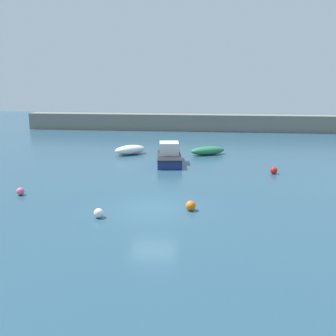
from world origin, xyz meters
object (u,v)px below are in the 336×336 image
object	(u,v)px
rowboat_blue_near	(130,150)
mooring_buoy_orange	(191,206)
motorboat_grey_hull	(169,156)
mooring_buoy_white	(99,213)
mooring_buoy_red	(274,170)
rowboat_white_midwater	(208,151)
mooring_buoy_pink	(20,191)

from	to	relation	value
rowboat_blue_near	mooring_buoy_orange	world-z (taller)	rowboat_blue_near
motorboat_grey_hull	mooring_buoy_orange	size ratio (longest dim) A/B	9.23
mooring_buoy_orange	mooring_buoy_white	world-z (taller)	mooring_buoy_orange
mooring_buoy_red	rowboat_white_midwater	bearing A→B (deg)	126.41
rowboat_blue_near	mooring_buoy_orange	size ratio (longest dim) A/B	5.99
rowboat_blue_near	mooring_buoy_red	bearing A→B (deg)	-64.76
motorboat_grey_hull	mooring_buoy_red	distance (m)	8.55
rowboat_blue_near	mooring_buoy_pink	distance (m)	13.74
motorboat_grey_hull	mooring_buoy_red	bearing A→B (deg)	64.10
rowboat_white_midwater	mooring_buoy_orange	world-z (taller)	rowboat_white_midwater
mooring_buoy_white	mooring_buoy_red	bearing A→B (deg)	45.15
rowboat_blue_near	mooring_buoy_orange	distance (m)	16.10
rowboat_white_midwater	mooring_buoy_white	world-z (taller)	rowboat_white_midwater
mooring_buoy_white	mooring_buoy_orange	bearing A→B (deg)	19.42
rowboat_blue_near	mooring_buoy_red	distance (m)	13.58
motorboat_grey_hull	mooring_buoy_red	xyz separation A→B (m)	(8.11, -2.69, -0.38)
mooring_buoy_pink	mooring_buoy_white	size ratio (longest dim) A/B	0.94
mooring_buoy_pink	rowboat_blue_near	bearing A→B (deg)	73.46
mooring_buoy_orange	mooring_buoy_white	xyz separation A→B (m)	(-4.56, -1.61, -0.02)
mooring_buoy_red	mooring_buoy_orange	bearing A→B (deg)	-123.19
rowboat_white_midwater	mooring_buoy_red	world-z (taller)	rowboat_white_midwater
rowboat_white_midwater	mooring_buoy_orange	size ratio (longest dim) A/B	6.67
rowboat_blue_near	rowboat_white_midwater	xyz separation A→B (m)	(7.20, 0.66, -0.05)
mooring_buoy_orange	mooring_buoy_pink	bearing A→B (deg)	171.39
motorboat_grey_hull	mooring_buoy_orange	distance (m)	11.64
mooring_buoy_orange	mooring_buoy_white	size ratio (longest dim) A/B	1.08
rowboat_white_midwater	mooring_buoy_orange	distance (m)	15.42
mooring_buoy_red	motorboat_grey_hull	bearing A→B (deg)	161.62
motorboat_grey_hull	mooring_buoy_white	bearing A→B (deg)	-16.85
motorboat_grey_hull	mooring_buoy_orange	world-z (taller)	motorboat_grey_hull
mooring_buoy_orange	mooring_buoy_red	bearing A→B (deg)	56.81
mooring_buoy_red	mooring_buoy_pink	xyz separation A→B (m)	(-16.06, -7.12, -0.03)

